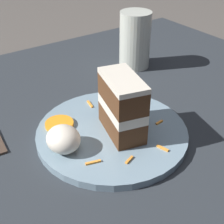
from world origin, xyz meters
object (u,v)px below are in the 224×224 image
Objects in this scene: cake_slice at (122,106)px; cream_dollop at (63,139)px; orange_garnish at (59,124)px; drinking_glass at (135,44)px; plate at (112,132)px.

cream_dollop is at bearing -173.20° from cake_slice.
cake_slice is 0.12m from orange_garnish.
drinking_glass reaches higher than cake_slice.
plate is 0.30m from drinking_glass.
orange_garnish is (-0.06, 0.02, -0.02)m from cream_dollop.
cream_dollop is 0.43× the size of drinking_glass.
cake_slice is 0.79× the size of drinking_glass.
orange_garnish is (-0.06, -0.07, 0.01)m from plate.
orange_garnish is (-0.08, -0.08, -0.05)m from cake_slice.
cream_dollop is at bearing -90.18° from plate.
plate is at bearing -45.95° from drinking_glass.
drinking_glass is (-0.14, 0.28, 0.04)m from orange_garnish.
drinking_glass is at bearing 123.81° from cream_dollop.
cream_dollop is (-0.00, -0.09, 0.03)m from plate.
plate is 4.48× the size of cream_dollop.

